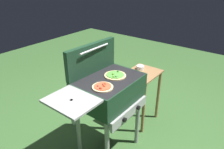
# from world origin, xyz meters

# --- Properties ---
(ground_plane) EXTENTS (8.00, 8.00, 0.00)m
(ground_plane) POSITION_xyz_m (0.00, 0.00, 0.00)
(ground_plane) COLOR #38602D
(grill) EXTENTS (0.96, 0.53, 0.90)m
(grill) POSITION_xyz_m (-0.01, -0.00, 0.76)
(grill) COLOR #193823
(grill) RESTS_ON ground_plane
(grill_lid_open) EXTENTS (0.63, 0.09, 0.30)m
(grill_lid_open) POSITION_xyz_m (0.00, 0.21, 1.05)
(grill_lid_open) COLOR #193823
(grill_lid_open) RESTS_ON grill
(pizza_veggie) EXTENTS (0.21, 0.21, 0.03)m
(pizza_veggie) POSITION_xyz_m (0.07, -0.02, 0.91)
(pizza_veggie) COLOR #E0C17F
(pizza_veggie) RESTS_ON grill
(pizza_pepperoni) EXTENTS (0.19, 0.19, 0.04)m
(pizza_pepperoni) POSITION_xyz_m (-0.18, -0.07, 0.91)
(pizza_pepperoni) COLOR beige
(pizza_pepperoni) RESTS_ON grill
(prep_table) EXTENTS (0.44, 0.36, 0.71)m
(prep_table) POSITION_xyz_m (0.66, 0.00, 0.51)
(prep_table) COLOR olive
(prep_table) RESTS_ON ground_plane
(topping_bowl_near) EXTENTS (0.10, 0.10, 0.04)m
(topping_bowl_near) POSITION_xyz_m (0.73, 0.07, 0.73)
(topping_bowl_near) COLOR silver
(topping_bowl_near) RESTS_ON prep_table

